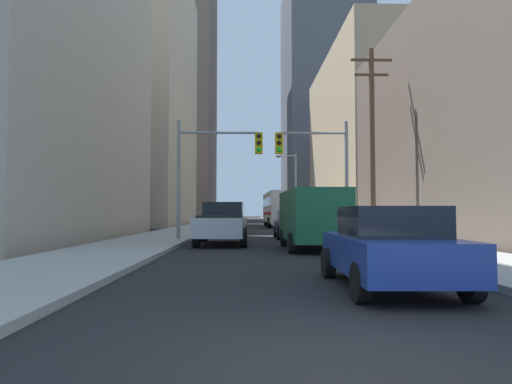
# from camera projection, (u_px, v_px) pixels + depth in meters

# --- Properties ---
(ground_plane) EXTENTS (400.00, 400.00, 0.00)m
(ground_plane) POSITION_uv_depth(u_px,v_px,m) (347.00, 378.00, 3.71)
(ground_plane) COLOR black
(sidewalk_left) EXTENTS (3.73, 160.00, 0.15)m
(sidewalk_left) POSITION_uv_depth(u_px,v_px,m) (208.00, 224.00, 53.51)
(sidewalk_left) COLOR #9E9E99
(sidewalk_left) RESTS_ON ground
(sidewalk_right) EXTENTS (3.73, 160.00, 0.15)m
(sidewalk_right) POSITION_uv_depth(u_px,v_px,m) (297.00, 224.00, 53.77)
(sidewalk_right) COLOR #9E9E99
(sidewalk_right) RESTS_ON ground
(city_bus) EXTENTS (2.75, 11.55, 3.40)m
(city_bus) POSITION_uv_depth(u_px,v_px,m) (279.00, 208.00, 43.61)
(city_bus) COLOR silver
(city_bus) RESTS_ON ground
(pickup_truck_silver) EXTENTS (2.20, 5.46, 1.90)m
(pickup_truck_silver) POSITION_uv_depth(u_px,v_px,m) (223.00, 223.00, 19.63)
(pickup_truck_silver) COLOR #B7BABF
(pickup_truck_silver) RESTS_ON ground
(cargo_van_green) EXTENTS (2.16, 5.26, 2.26)m
(cargo_van_green) POSITION_uv_depth(u_px,v_px,m) (312.00, 216.00, 16.84)
(cargo_van_green) COLOR #195938
(cargo_van_green) RESTS_ON ground
(sedan_blue) EXTENTS (1.95, 4.25, 1.52)m
(sedan_blue) POSITION_uv_depth(u_px,v_px,m) (388.00, 247.00, 8.12)
(sedan_blue) COLOR navy
(sedan_blue) RESTS_ON ground
(sedan_navy) EXTENTS (1.95, 4.24, 1.52)m
(sedan_navy) POSITION_uv_depth(u_px,v_px,m) (293.00, 224.00, 24.10)
(sedan_navy) COLOR #141E4C
(sedan_navy) RESTS_ON ground
(sedan_red) EXTENTS (1.95, 4.26, 1.52)m
(sedan_red) POSITION_uv_depth(u_px,v_px,m) (230.00, 222.00, 29.46)
(sedan_red) COLOR maroon
(sedan_red) RESTS_ON ground
(traffic_signal_near_left) EXTENTS (4.25, 0.44, 6.00)m
(traffic_signal_near_left) POSITION_uv_depth(u_px,v_px,m) (216.00, 159.00, 21.68)
(traffic_signal_near_left) COLOR gray
(traffic_signal_near_left) RESTS_ON ground
(traffic_signal_near_right) EXTENTS (3.67, 0.44, 6.00)m
(traffic_signal_near_right) POSITION_uv_depth(u_px,v_px,m) (316.00, 160.00, 21.80)
(traffic_signal_near_right) COLOR gray
(traffic_signal_near_right) RESTS_ON ground
(utility_pole_right) EXTENTS (2.20, 0.28, 10.15)m
(utility_pole_right) POSITION_uv_depth(u_px,v_px,m) (372.00, 138.00, 23.07)
(utility_pole_right) COLOR brown
(utility_pole_right) RESTS_ON ground
(street_lamp_right) EXTENTS (2.14, 0.32, 7.50)m
(street_lamp_right) POSITION_uv_depth(u_px,v_px,m) (293.00, 183.00, 44.87)
(street_lamp_right) COLOR gray
(street_lamp_right) RESTS_ON ground
(building_left_mid_office) EXTENTS (22.11, 22.30, 30.18)m
(building_left_mid_office) POSITION_uv_depth(u_px,v_px,m) (90.00, 95.00, 50.50)
(building_left_mid_office) COLOR #B7A893
(building_left_mid_office) RESTS_ON ground
(building_left_far_tower) EXTENTS (24.68, 22.28, 58.55)m
(building_left_far_tower) POSITION_uv_depth(u_px,v_px,m) (155.00, 81.00, 92.03)
(building_left_far_tower) COLOR #66564C
(building_left_far_tower) RESTS_ON ground
(building_right_mid_block) EXTENTS (23.87, 26.99, 19.95)m
(building_right_mid_block) POSITION_uv_depth(u_px,v_px,m) (427.00, 141.00, 51.90)
(building_right_mid_block) COLOR tan
(building_right_mid_block) RESTS_ON ground
(building_right_far_highrise) EXTENTS (16.26, 25.39, 52.09)m
(building_right_far_highrise) POSITION_uv_depth(u_px,v_px,m) (323.00, 99.00, 94.32)
(building_right_far_highrise) COLOR #4C515B
(building_right_far_highrise) RESTS_ON ground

